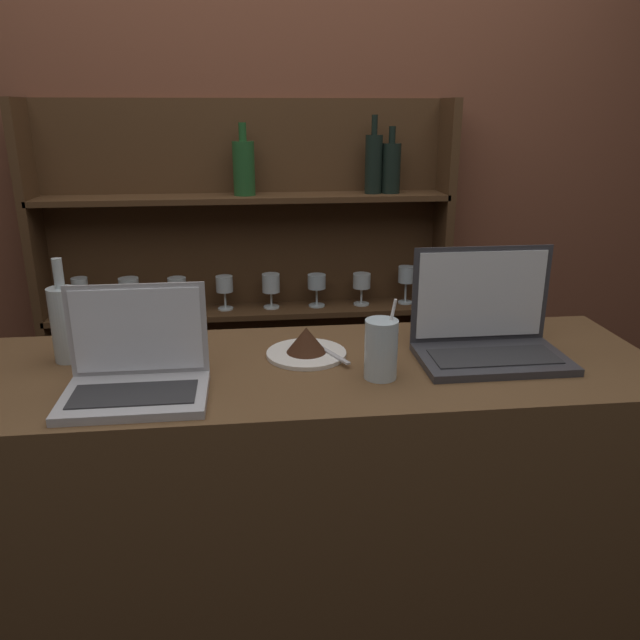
{
  "coord_description": "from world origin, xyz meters",
  "views": [
    {
      "loc": [
        -0.1,
        -1.07,
        1.64
      ],
      "look_at": [
        0.06,
        0.3,
        1.17
      ],
      "focal_mm": 35.0,
      "sensor_mm": 36.0,
      "label": 1
    }
  ],
  "objects_px": {
    "laptop_far": "(488,332)",
    "cake_plate": "(307,345)",
    "water_glass": "(381,349)",
    "wine_bottle_clear": "(65,322)",
    "laptop_near": "(136,371)"
  },
  "relations": [
    {
      "from": "laptop_far",
      "to": "cake_plate",
      "type": "relative_size",
      "value": 1.78
    },
    {
      "from": "laptop_far",
      "to": "wine_bottle_clear",
      "type": "height_order",
      "value": "laptop_far"
    },
    {
      "from": "cake_plate",
      "to": "water_glass",
      "type": "distance_m",
      "value": 0.21
    },
    {
      "from": "cake_plate",
      "to": "laptop_near",
      "type": "bearing_deg",
      "value": -155.54
    },
    {
      "from": "laptop_far",
      "to": "cake_plate",
      "type": "xyz_separation_m",
      "value": [
        -0.43,
        0.05,
        -0.03
      ]
    },
    {
      "from": "water_glass",
      "to": "wine_bottle_clear",
      "type": "bearing_deg",
      "value": 165.62
    },
    {
      "from": "water_glass",
      "to": "wine_bottle_clear",
      "type": "relative_size",
      "value": 0.73
    },
    {
      "from": "laptop_far",
      "to": "cake_plate",
      "type": "bearing_deg",
      "value": 173.17
    },
    {
      "from": "laptop_near",
      "to": "water_glass",
      "type": "height_order",
      "value": "laptop_near"
    },
    {
      "from": "water_glass",
      "to": "cake_plate",
      "type": "bearing_deg",
      "value": 135.85
    },
    {
      "from": "laptop_far",
      "to": "water_glass",
      "type": "height_order",
      "value": "laptop_far"
    },
    {
      "from": "laptop_near",
      "to": "laptop_far",
      "type": "height_order",
      "value": "laptop_far"
    },
    {
      "from": "laptop_near",
      "to": "laptop_far",
      "type": "xyz_separation_m",
      "value": [
        0.8,
        0.12,
        0.01
      ]
    },
    {
      "from": "cake_plate",
      "to": "water_glass",
      "type": "bearing_deg",
      "value": -44.15
    },
    {
      "from": "laptop_near",
      "to": "wine_bottle_clear",
      "type": "height_order",
      "value": "wine_bottle_clear"
    }
  ]
}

